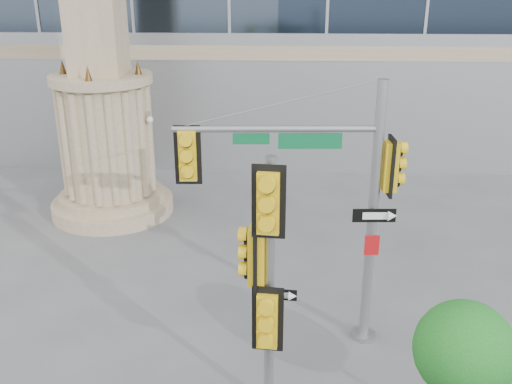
{
  "coord_description": "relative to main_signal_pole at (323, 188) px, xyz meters",
  "views": [
    {
      "loc": [
        0.15,
        -10.35,
        8.33
      ],
      "look_at": [
        -0.38,
        2.0,
        3.57
      ],
      "focal_mm": 40.0,
      "sensor_mm": 36.0,
      "label": 1
    }
  ],
  "objects": [
    {
      "name": "street_tree",
      "position": [
        2.43,
        -3.09,
        -1.99
      ],
      "size": [
        1.86,
        1.82,
        2.9
      ],
      "color": "gray",
      "rests_on": "ground"
    },
    {
      "name": "monument",
      "position": [
        -7.13,
        7.56,
        1.62
      ],
      "size": [
        4.4,
        4.4,
        16.6
      ],
      "color": "gray",
      "rests_on": "ground"
    },
    {
      "name": "secondary_signal_pole",
      "position": [
        -1.2,
        -2.55,
        -0.73
      ],
      "size": [
        0.93,
        0.75,
        5.39
      ],
      "rotation": [
        0.0,
        0.0,
        -0.1
      ],
      "color": "slate",
      "rests_on": "ground"
    },
    {
      "name": "ground",
      "position": [
        -1.13,
        -1.44,
        -3.9
      ],
      "size": [
        120.0,
        120.0,
        0.0
      ],
      "primitive_type": "plane",
      "color": "#545456",
      "rests_on": "ground"
    },
    {
      "name": "main_signal_pole",
      "position": [
        0.0,
        0.0,
        0.0
      ],
      "size": [
        4.89,
        0.67,
        6.29
      ],
      "rotation": [
        0.0,
        0.0,
        0.05
      ],
      "color": "slate",
      "rests_on": "ground"
    }
  ]
}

